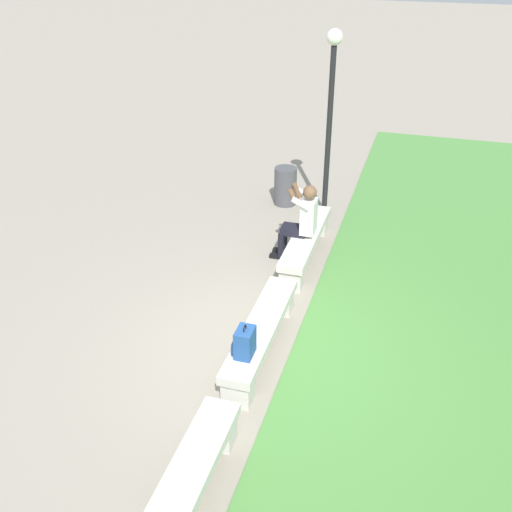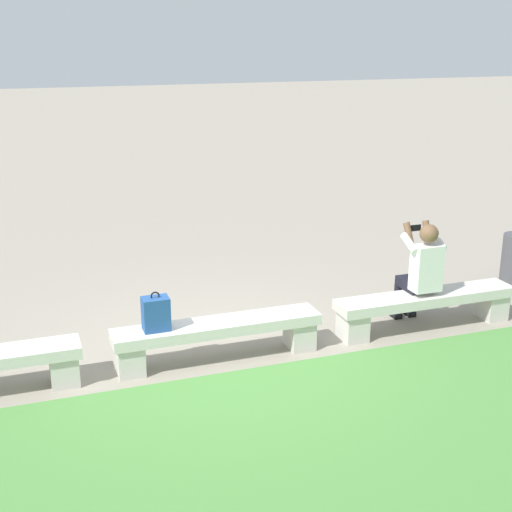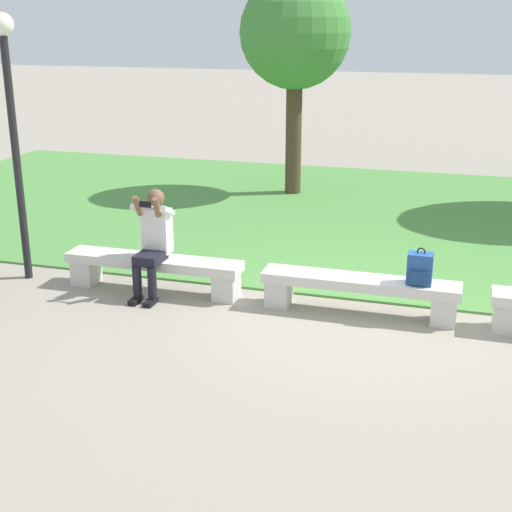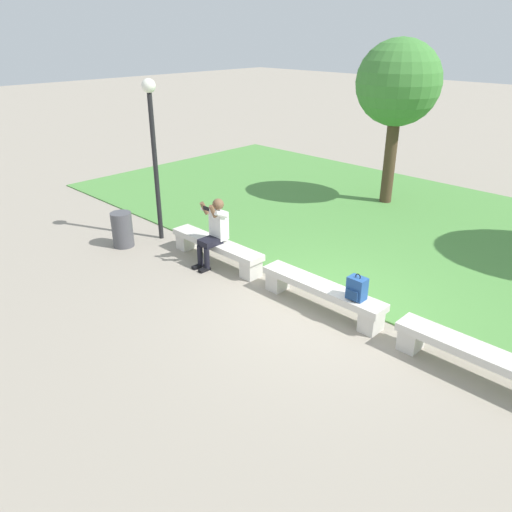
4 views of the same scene
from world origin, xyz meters
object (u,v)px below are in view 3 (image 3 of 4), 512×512
(backpack, at_px, (420,269))
(tree_left_background, at_px, (295,35))
(bench_near, at_px, (359,289))
(lamp_post, at_px, (11,108))
(person_photographer, at_px, (153,237))
(bench_main, at_px, (154,268))

(backpack, relative_size, tree_left_background, 0.10)
(bench_near, height_order, lamp_post, lamp_post)
(bench_near, height_order, person_photographer, person_photographer)
(bench_main, relative_size, tree_left_background, 0.56)
(tree_left_background, bearing_deg, person_photographer, -93.74)
(bench_main, relative_size, lamp_post, 0.68)
(bench_main, bearing_deg, tree_left_background, 85.70)
(bench_near, distance_m, backpack, 0.74)
(tree_left_background, relative_size, lamp_post, 1.21)
(person_photographer, height_order, tree_left_background, tree_left_background)
(bench_near, height_order, backpack, backpack)
(person_photographer, bearing_deg, bench_near, 1.74)
(bench_near, xyz_separation_m, backpack, (0.67, -0.02, 0.32))
(bench_near, distance_m, tree_left_background, 6.63)
(bench_main, bearing_deg, person_photographer, -56.85)
(backpack, bearing_deg, lamp_post, -179.79)
(lamp_post, bearing_deg, bench_near, 0.46)
(bench_near, relative_size, backpack, 5.36)
(bench_main, xyz_separation_m, bench_near, (2.61, 0.00, 0.00))
(person_photographer, bearing_deg, bench_main, 123.15)
(backpack, relative_size, lamp_post, 0.13)
(backpack, height_order, tree_left_background, tree_left_background)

